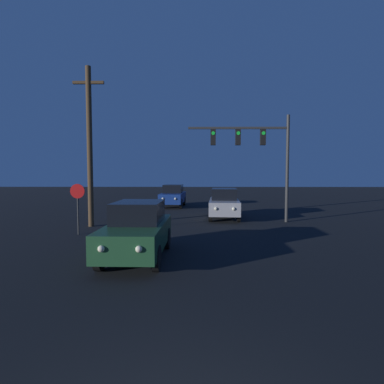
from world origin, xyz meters
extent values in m
cube|color=#1E4728|center=(-1.73, 7.23, 0.77)|extent=(1.84, 4.25, 0.78)
cube|color=black|center=(-1.73, 7.44, 1.50)|extent=(1.53, 2.01, 0.68)
cylinder|color=black|center=(-0.95, 5.91, 0.38)|extent=(0.21, 0.76, 0.75)
cylinder|color=black|center=(-2.56, 5.94, 0.38)|extent=(0.21, 0.76, 0.75)
cylinder|color=black|center=(-0.90, 8.53, 0.38)|extent=(0.21, 0.76, 0.75)
cylinder|color=black|center=(-2.52, 8.55, 0.38)|extent=(0.21, 0.76, 0.75)
sphere|color=#F9EFC6|center=(-1.29, 5.10, 0.85)|extent=(0.18, 0.18, 0.18)
sphere|color=#F9EFC6|center=(-2.25, 5.11, 0.85)|extent=(0.18, 0.18, 0.18)
cube|color=#99999E|center=(1.92, 15.98, 0.77)|extent=(2.08, 4.34, 0.78)
cube|color=black|center=(1.94, 16.19, 1.50)|extent=(1.64, 2.10, 0.68)
cylinder|color=black|center=(2.63, 14.61, 0.38)|extent=(0.25, 0.77, 0.75)
cylinder|color=black|center=(1.01, 14.74, 0.38)|extent=(0.25, 0.77, 0.75)
cylinder|color=black|center=(2.83, 17.22, 0.38)|extent=(0.25, 0.77, 0.75)
cylinder|color=black|center=(1.21, 17.34, 0.38)|extent=(0.25, 0.77, 0.75)
sphere|color=#F9EFC6|center=(2.24, 13.82, 0.85)|extent=(0.18, 0.18, 0.18)
sphere|color=#F9EFC6|center=(1.27, 13.89, 0.85)|extent=(0.18, 0.18, 0.18)
cube|color=navy|center=(-1.72, 22.48, 0.77)|extent=(2.03, 4.32, 0.78)
cube|color=black|center=(-1.71, 22.69, 1.50)|extent=(1.62, 2.08, 0.68)
cylinder|color=black|center=(-0.99, 21.12, 0.38)|extent=(0.24, 0.76, 0.75)
cylinder|color=black|center=(-2.61, 21.23, 0.38)|extent=(0.24, 0.76, 0.75)
cylinder|color=black|center=(-0.83, 23.73, 0.38)|extent=(0.24, 0.76, 0.75)
cylinder|color=black|center=(-2.44, 23.84, 0.38)|extent=(0.24, 0.76, 0.75)
sphere|color=#F9EFC6|center=(-1.37, 20.33, 0.85)|extent=(0.18, 0.18, 0.18)
sphere|color=#F9EFC6|center=(-2.34, 20.39, 0.85)|extent=(0.18, 0.18, 0.18)
cylinder|color=#2D2D2D|center=(5.36, 14.67, 3.03)|extent=(0.18, 0.18, 6.05)
cube|color=#2D2D2D|center=(2.55, 14.67, 5.33)|extent=(5.61, 0.12, 0.12)
cube|color=black|center=(3.96, 14.67, 4.82)|extent=(0.28, 0.28, 0.90)
cylinder|color=green|center=(3.96, 14.52, 5.02)|extent=(0.20, 0.02, 0.20)
cube|color=black|center=(2.55, 14.67, 4.82)|extent=(0.28, 0.28, 0.90)
cylinder|color=green|center=(2.55, 14.52, 5.02)|extent=(0.20, 0.02, 0.20)
cube|color=black|center=(1.15, 14.67, 4.82)|extent=(0.28, 0.28, 0.90)
cylinder|color=green|center=(1.15, 14.52, 5.02)|extent=(0.20, 0.02, 0.20)
cylinder|color=#2D2D2D|center=(-5.16, 11.01, 1.15)|extent=(0.07, 0.07, 2.30)
cylinder|color=red|center=(-5.16, 10.99, 1.97)|extent=(0.65, 0.03, 0.65)
cylinder|color=#4C3823|center=(-5.31, 13.11, 4.11)|extent=(0.28, 0.28, 8.21)
cube|color=#4C3823|center=(-5.31, 13.11, 7.39)|extent=(1.58, 0.14, 0.14)
camera|label=1|loc=(0.15, -2.37, 2.76)|focal=28.00mm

